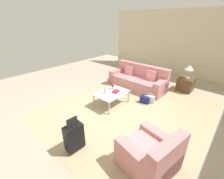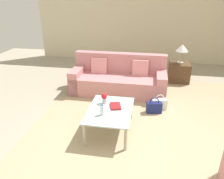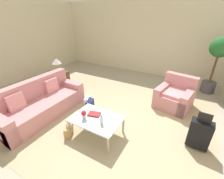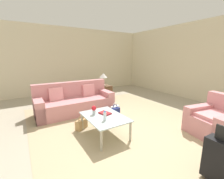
# 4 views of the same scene
# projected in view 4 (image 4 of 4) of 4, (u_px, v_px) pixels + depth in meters

# --- Properties ---
(ground_plane) EXTENTS (12.00, 12.00, 0.00)m
(ground_plane) POSITION_uv_depth(u_px,v_px,m) (133.00, 136.00, 3.33)
(ground_plane) COLOR #A89E89
(wall_left) EXTENTS (0.12, 8.00, 3.10)m
(wall_left) POSITION_uv_depth(u_px,v_px,m) (67.00, 61.00, 7.20)
(wall_left) COLOR beige
(wall_left) RESTS_ON ground
(area_rug) EXTENTS (5.20, 4.40, 0.01)m
(area_rug) POSITION_uv_depth(u_px,v_px,m) (124.00, 124.00, 3.93)
(area_rug) COLOR tan
(area_rug) RESTS_ON ground
(couch) EXTENTS (0.92, 2.34, 0.95)m
(couch) POSITION_uv_depth(u_px,v_px,m) (75.00, 102.00, 4.78)
(couch) COLOR #C67F84
(couch) RESTS_ON ground
(armchair) EXTENTS (1.08, 1.11, 0.90)m
(armchair) POSITION_uv_depth(u_px,v_px,m) (217.00, 122.00, 3.37)
(armchair) COLOR #C67F84
(armchair) RESTS_ON ground
(coffee_table) EXTENTS (1.09, 0.79, 0.45)m
(coffee_table) POSITION_uv_depth(u_px,v_px,m) (104.00, 118.00, 3.32)
(coffee_table) COLOR silver
(coffee_table) RESTS_ON ground
(water_bottle) EXTENTS (0.06, 0.06, 0.20)m
(water_bottle) POSITION_uv_depth(u_px,v_px,m) (105.00, 116.00, 3.07)
(water_bottle) COLOR silver
(water_bottle) RESTS_ON coffee_table
(coffee_table_book) EXTENTS (0.31, 0.25, 0.03)m
(coffee_table_book) POSITION_uv_depth(u_px,v_px,m) (105.00, 113.00, 3.45)
(coffee_table_book) COLOR maroon
(coffee_table_book) RESTS_ON coffee_table
(flower_vase) EXTENTS (0.11, 0.11, 0.21)m
(flower_vase) POSITION_uv_depth(u_px,v_px,m) (94.00, 109.00, 3.39)
(flower_vase) COLOR #B2B7BC
(flower_vase) RESTS_ON coffee_table
(side_table) EXTENTS (0.57, 0.57, 0.54)m
(side_table) POSITION_uv_depth(u_px,v_px,m) (104.00, 92.00, 6.45)
(side_table) COLOR #513823
(side_table) RESTS_ON ground
(table_lamp) EXTENTS (0.34, 0.34, 0.53)m
(table_lamp) POSITION_uv_depth(u_px,v_px,m) (103.00, 76.00, 6.30)
(table_lamp) COLOR #ADA899
(table_lamp) RESTS_ON side_table
(suitcase_black) EXTENTS (0.41, 0.24, 0.85)m
(suitcase_black) POSITION_uv_depth(u_px,v_px,m) (221.00, 161.00, 2.03)
(suitcase_black) COLOR black
(suitcase_black) RESTS_ON ground
(handbag_navy) EXTENTS (0.20, 0.34, 0.36)m
(handbag_navy) POSITION_uv_depth(u_px,v_px,m) (115.00, 112.00, 4.47)
(handbag_navy) COLOR navy
(handbag_navy) RESTS_ON ground
(handbag_tan) EXTENTS (0.28, 0.35, 0.36)m
(handbag_tan) POSITION_uv_depth(u_px,v_px,m) (81.00, 124.00, 3.67)
(handbag_tan) COLOR tan
(handbag_tan) RESTS_ON ground
(handbag_white) EXTENTS (0.24, 0.35, 0.36)m
(handbag_white) POSITION_uv_depth(u_px,v_px,m) (115.00, 109.00, 4.67)
(handbag_white) COLOR white
(handbag_white) RESTS_ON ground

